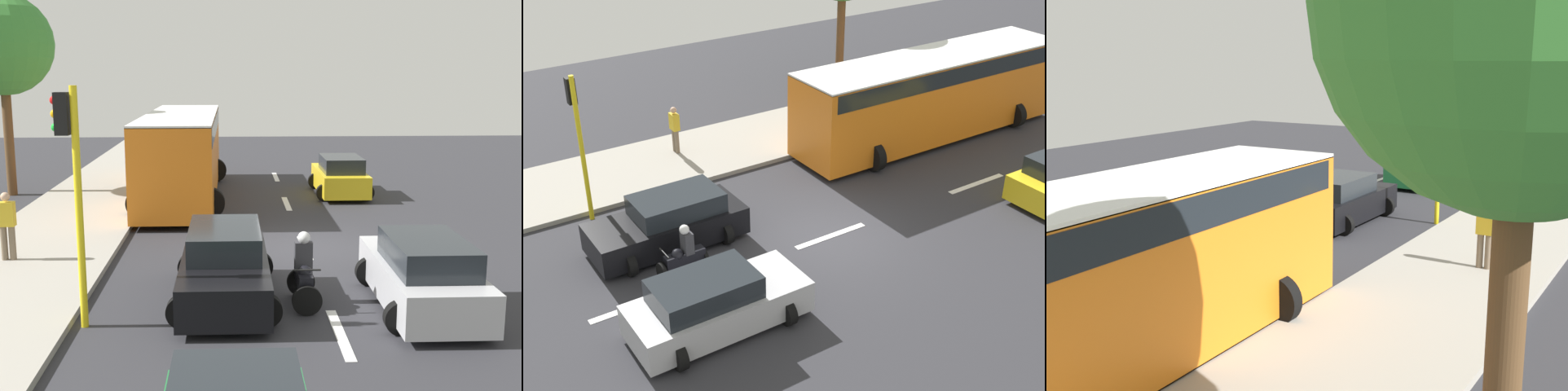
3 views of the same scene
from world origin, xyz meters
TOP-DOWN VIEW (x-y plane):
  - ground_plane at (0.00, 0.00)m, footprint 40.00×60.00m
  - sidewalk at (7.00, 0.00)m, footprint 4.00×60.00m
  - lane_stripe_mid at (0.00, 0.00)m, footprint 0.20×2.40m
  - lane_stripe_south at (0.00, 6.00)m, footprint 0.20×2.40m
  - lane_stripe_far_south at (0.00, 12.00)m, footprint 0.20×2.40m
  - car_silver at (-1.86, 4.73)m, footprint 2.14×4.27m
  - car_green at (1.94, 11.58)m, footprint 2.15×4.59m
  - car_black at (2.12, 4.05)m, footprint 2.19×4.36m
  - city_bus at (3.79, -7.34)m, footprint 3.20×11.00m
  - motorcycle at (0.50, 4.40)m, footprint 0.60×1.30m
  - pedestrian_near_signal at (7.46, 1.32)m, footprint 0.40×0.24m
  - traffic_light_corner at (4.85, 5.42)m, footprint 0.49×0.24m
  - street_tree_north at (10.38, -8.16)m, footprint 3.75×3.75m

SIDE VIEW (x-z plane):
  - ground_plane at x=0.00m, z-range -0.10..0.00m
  - lane_stripe_mid at x=0.00m, z-range 0.00..0.01m
  - lane_stripe_south at x=0.00m, z-range 0.00..0.01m
  - lane_stripe_far_south at x=0.00m, z-range 0.00..0.01m
  - sidewalk at x=7.00m, z-range 0.00..0.15m
  - motorcycle at x=0.50m, z-range -0.12..1.41m
  - car_silver at x=-1.86m, z-range -0.05..1.47m
  - car_black at x=2.12m, z-range -0.05..1.47m
  - car_green at x=1.94m, z-range -0.05..1.47m
  - pedestrian_near_signal at x=7.46m, z-range 0.21..1.90m
  - city_bus at x=3.79m, z-range 0.27..3.43m
  - traffic_light_corner at x=4.85m, z-range 0.68..5.18m
  - street_tree_north at x=10.38m, z-range 1.85..9.38m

